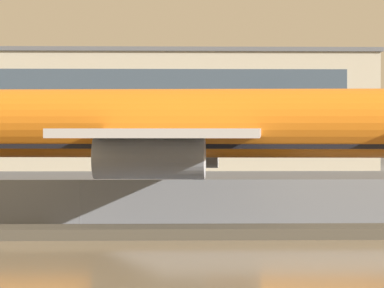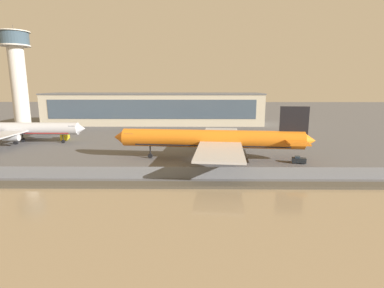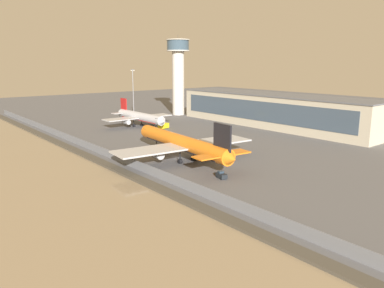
{
  "view_description": "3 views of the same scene",
  "coord_description": "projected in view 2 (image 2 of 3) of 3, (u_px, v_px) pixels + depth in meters",
  "views": [
    {
      "loc": [
        3.73,
        -71.68,
        5.0
      ],
      "look_at": [
        6.15,
        2.85,
        3.94
      ],
      "focal_mm": 105.0,
      "sensor_mm": 36.0,
      "label": 1
    },
    {
      "loc": [
        -0.69,
        -72.63,
        18.28
      ],
      "look_at": [
        -1.4,
        0.64,
        3.71
      ],
      "focal_mm": 28.0,
      "sensor_mm": 36.0,
      "label": 2
    },
    {
      "loc": [
        88.12,
        -65.07,
        27.78
      ],
      "look_at": [
        2.62,
        4.0,
        4.04
      ],
      "focal_mm": 35.0,
      "sensor_mm": 36.0,
      "label": 3
    }
  ],
  "objects": [
    {
      "name": "ground_plane",
      "position": [
        198.0,
        159.0,
        74.79
      ],
      "size": [
        500.0,
        500.0,
        0.0
      ],
      "primitive_type": "plane",
      "color": "#565659"
    },
    {
      "name": "shoreline_seawall",
      "position": [
        199.0,
        185.0,
        54.63
      ],
      "size": [
        320.0,
        3.0,
        0.5
      ],
      "color": "#474238",
      "rests_on": "ground"
    },
    {
      "name": "perimeter_fence",
      "position": [
        198.0,
        173.0,
        58.86
      ],
      "size": [
        280.0,
        0.1,
        2.43
      ],
      "color": "slate",
      "rests_on": "ground"
    },
    {
      "name": "cargo_jet_orange",
      "position": [
        215.0,
        140.0,
        73.0
      ],
      "size": [
        49.31,
        42.94,
        13.41
      ],
      "color": "orange",
      "rests_on": "ground"
    },
    {
      "name": "passenger_jet_silver",
      "position": [
        24.0,
        129.0,
        94.39
      ],
      "size": [
        37.95,
        32.03,
        11.86
      ],
      "color": "silver",
      "rests_on": "ground"
    },
    {
      "name": "baggage_tug",
      "position": [
        299.0,
        160.0,
        70.63
      ],
      "size": [
        3.49,
        2.31,
        1.8
      ],
      "color": "#1E2328",
      "rests_on": "ground"
    },
    {
      "name": "ops_van",
      "position": [
        65.0,
        136.0,
        100.33
      ],
      "size": [
        3.23,
        5.54,
        2.48
      ],
      "color": "yellow",
      "rests_on": "ground"
    },
    {
      "name": "control_tower",
      "position": [
        17.0,
        70.0,
        128.16
      ],
      "size": [
        12.97,
        12.97,
        42.68
      ],
      "color": "beige",
      "rests_on": "ground"
    },
    {
      "name": "terminal_building",
      "position": [
        154.0,
        109.0,
        140.37
      ],
      "size": [
        100.0,
        20.07,
        14.45
      ],
      "color": "#BCB299",
      "rests_on": "ground"
    }
  ]
}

